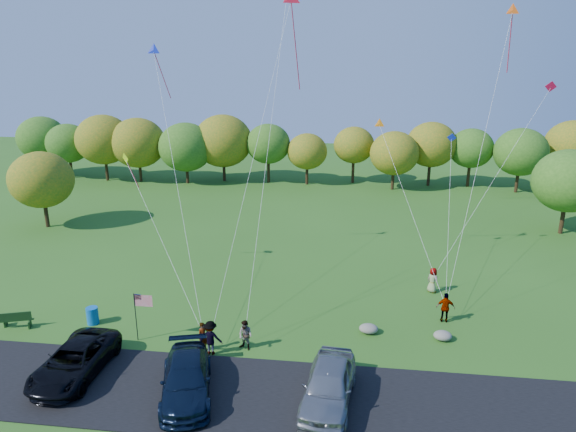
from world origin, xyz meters
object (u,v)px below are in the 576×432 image
at_px(flyer_a, 203,337).
at_px(flyer_c, 211,338).
at_px(minivan_dark, 75,361).
at_px(trash_barrel, 93,316).
at_px(flyer_e, 433,280).
at_px(park_bench, 16,319).
at_px(flyer_d, 446,308).
at_px(minivan_silver, 329,385).
at_px(minivan_navy, 186,379).
at_px(flyer_b, 245,335).

height_order(flyer_a, flyer_c, flyer_c).
bearing_deg(minivan_dark, flyer_a, 28.84).
bearing_deg(trash_barrel, minivan_dark, -71.13).
bearing_deg(flyer_e, minivan_dark, 80.02).
distance_m(minivan_dark, park_bench, 7.02).
distance_m(flyer_d, flyer_e, 4.03).
xyz_separation_m(minivan_silver, flyer_a, (-6.75, 3.54, -0.15)).
distance_m(minivan_dark, flyer_e, 21.92).
bearing_deg(park_bench, minivan_navy, -40.25).
bearing_deg(flyer_c, flyer_d, -158.38).
relative_size(minivan_navy, flyer_c, 2.89).
height_order(minivan_navy, flyer_d, flyer_d).
height_order(minivan_dark, flyer_e, flyer_e).
height_order(minivan_silver, park_bench, minivan_silver).
xyz_separation_m(flyer_a, flyer_d, (13.12, 4.81, 0.10)).
height_order(flyer_a, flyer_d, flyer_d).
height_order(minivan_navy, trash_barrel, minivan_navy).
relative_size(flyer_a, park_bench, 0.93).
distance_m(park_bench, trash_barrel, 4.23).
bearing_deg(minivan_silver, flyer_e, 69.10).
bearing_deg(flyer_c, flyer_b, -158.60).
relative_size(minivan_navy, flyer_a, 3.33).
bearing_deg(flyer_c, park_bench, -6.10).
bearing_deg(flyer_b, flyer_c, -133.78).
bearing_deg(minivan_silver, minivan_navy, -172.54).
relative_size(flyer_a, flyer_b, 0.99).
distance_m(flyer_a, flyer_d, 13.98).
bearing_deg(minivan_silver, flyer_a, 158.05).
bearing_deg(trash_barrel, flyer_c, -16.31).
distance_m(flyer_a, flyer_e, 15.68).
bearing_deg(flyer_d, flyer_b, 25.91).
height_order(flyer_a, flyer_e, flyer_e).
distance_m(flyer_b, flyer_d, 11.80).
bearing_deg(park_bench, flyer_c, -24.10).
height_order(flyer_a, park_bench, flyer_a).
bearing_deg(trash_barrel, flyer_a, -15.52).
relative_size(flyer_b, flyer_c, 0.88).
distance_m(flyer_c, flyer_e, 15.43).
distance_m(flyer_a, flyer_b, 2.21).
bearing_deg(flyer_c, flyer_a, -27.57).
xyz_separation_m(flyer_a, flyer_e, (12.95, 8.83, 0.03)).
height_order(flyer_b, trash_barrel, flyer_b).
bearing_deg(flyer_c, minivan_navy, 86.91).
bearing_deg(flyer_d, flyer_a, 24.20).
height_order(flyer_a, trash_barrel, flyer_a).
bearing_deg(trash_barrel, minivan_silver, -21.66).
relative_size(flyer_e, park_bench, 0.97).
height_order(flyer_b, flyer_e, flyer_e).
xyz_separation_m(minivan_navy, minivan_silver, (6.45, 0.19, 0.12)).
height_order(minivan_dark, minivan_silver, minivan_silver).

